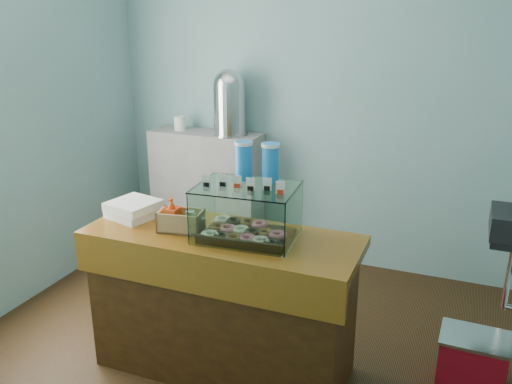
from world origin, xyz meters
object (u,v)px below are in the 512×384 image
at_px(display_case, 248,208).
at_px(red_cooler, 472,361).
at_px(coffee_urn, 229,101).
at_px(counter, 222,302).

xyz_separation_m(display_case, red_cooler, (1.27, 0.34, -0.89)).
bearing_deg(display_case, coffee_urn, 113.39).
bearing_deg(display_case, red_cooler, 10.25).
height_order(display_case, red_cooler, display_case).
relative_size(counter, coffee_urn, 2.87).
xyz_separation_m(counter, red_cooler, (1.42, 0.38, -0.29)).
distance_m(counter, coffee_urn, 1.94).
relative_size(coffee_urn, red_cooler, 1.42).
bearing_deg(red_cooler, display_case, -163.35).
distance_m(counter, display_case, 0.62).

